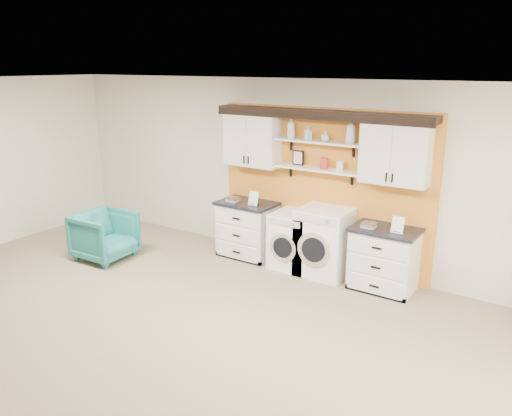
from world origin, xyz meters
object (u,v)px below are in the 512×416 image
Objects in this scene: armchair at (105,236)px; dryer at (324,242)px; washer at (294,240)px; base_cabinet_right at (384,259)px; base_cabinet_left at (247,229)px.

dryer is at bearing -69.89° from armchair.
washer is 3.00m from armchair.
base_cabinet_right reaches higher than armchair.
washer is at bearing 180.00° from dryer.
washer is 0.86× the size of dryer.
base_cabinet_right is at bearing 0.14° from washer.
dryer is at bearing -179.78° from base_cabinet_right.
dryer reaches higher than washer.
armchair is at bearing -143.39° from base_cabinet_left.
dryer is (1.36, -0.00, 0.05)m from base_cabinet_left.
armchair is at bearing -157.03° from dryer.
washer is at bearing -66.17° from armchair.
base_cabinet_right is 4.30m from armchair.
base_cabinet_left is 0.86m from washer.
dryer is at bearing -0.14° from base_cabinet_left.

